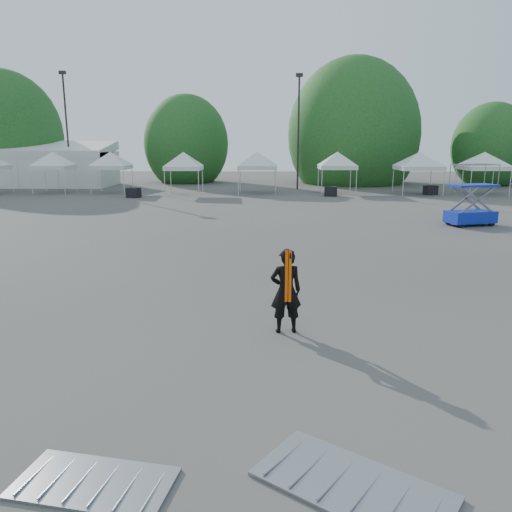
{
  "coord_description": "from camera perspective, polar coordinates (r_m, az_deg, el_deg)",
  "views": [
    {
      "loc": [
        -0.05,
        -12.7,
        4.06
      ],
      "look_at": [
        -0.22,
        -0.6,
        1.3
      ],
      "focal_mm": 35.0,
      "sensor_mm": 36.0,
      "label": 1
    }
  ],
  "objects": [
    {
      "name": "tent_g",
      "position": [
        42.21,
        18.17,
        10.86
      ],
      "size": [
        4.68,
        4.68,
        3.88
      ],
      "color": "silver",
      "rests_on": "ground"
    },
    {
      "name": "tent_f",
      "position": [
        41.86,
        9.3,
        11.31
      ],
      "size": [
        4.15,
        4.15,
        3.88
      ],
      "color": "silver",
      "rests_on": "ground"
    },
    {
      "name": "light_pole_west",
      "position": [
        50.07,
        -20.84,
        14.0
      ],
      "size": [
        0.6,
        0.25,
        10.3
      ],
      "color": "black",
      "rests_on": "ground"
    },
    {
      "name": "barrier_mid",
      "position": [
        6.71,
        10.96,
        -24.3
      ],
      "size": [
        2.54,
        2.28,
        0.07
      ],
      "rotation": [
        0.0,
        0.0,
        -0.63
      ],
      "color": "gray",
      "rests_on": "ground"
    },
    {
      "name": "man",
      "position": [
        10.8,
        3.43,
        -3.99
      ],
      "size": [
        0.74,
        0.54,
        1.87
      ],
      "rotation": [
        0.0,
        0.0,
        3.28
      ],
      "color": "black",
      "rests_on": "ground"
    },
    {
      "name": "ground",
      "position": [
        13.34,
        0.98,
        -4.88
      ],
      "size": [
        120.0,
        120.0,
        0.0
      ],
      "primitive_type": "plane",
      "color": "#474442",
      "rests_on": "ground"
    },
    {
      "name": "tree_mid_e",
      "position": [
        52.5,
        11.05,
        13.47
      ],
      "size": [
        5.12,
        5.12,
        7.79
      ],
      "color": "#382314",
      "rests_on": "ground"
    },
    {
      "name": "crate_east",
      "position": [
        42.24,
        19.32,
        7.11
      ],
      "size": [
        1.11,
        0.98,
        0.73
      ],
      "primitive_type": "cube",
      "rotation": [
        0.0,
        0.0,
        0.31
      ],
      "color": "black",
      "rests_on": "ground"
    },
    {
      "name": "tent_b",
      "position": [
        44.61,
        -22.24,
        10.63
      ],
      "size": [
        3.98,
        3.98,
        3.88
      ],
      "color": "silver",
      "rests_on": "ground"
    },
    {
      "name": "tree_far_w",
      "position": [
        56.96,
        -26.92,
        11.98
      ],
      "size": [
        4.8,
        4.8,
        7.3
      ],
      "color": "#382314",
      "rests_on": "ground"
    },
    {
      "name": "crate_west",
      "position": [
        38.94,
        -13.82,
        7.03
      ],
      "size": [
        1.11,
        0.98,
        0.72
      ],
      "primitive_type": "cube",
      "rotation": [
        0.0,
        0.0,
        -0.32
      ],
      "color": "black",
      "rests_on": "ground"
    },
    {
      "name": "tent_h",
      "position": [
        44.11,
        24.67,
        10.4
      ],
      "size": [
        4.58,
        4.58,
        3.88
      ],
      "color": "silver",
      "rests_on": "ground"
    },
    {
      "name": "tent_d",
      "position": [
        40.43,
        -8.3,
        11.29
      ],
      "size": [
        3.99,
        3.99,
        3.88
      ],
      "color": "silver",
      "rests_on": "ground"
    },
    {
      "name": "crate_mid",
      "position": [
        39.3,
        8.55,
        7.32
      ],
      "size": [
        1.06,
        0.89,
        0.74
      ],
      "primitive_type": "cube",
      "rotation": [
        0.0,
        0.0,
        -0.17
      ],
      "color": "black",
      "rests_on": "ground"
    },
    {
      "name": "barrier_left",
      "position": [
        6.94,
        -18.02,
        -23.4
      ],
      "size": [
        2.05,
        1.29,
        0.06
      ],
      "rotation": [
        0.0,
        0.0,
        -0.19
      ],
      "color": "gray",
      "rests_on": "ground"
    },
    {
      "name": "marquee",
      "position": [
        52.56,
        -24.22,
        9.46
      ],
      "size": [
        15.0,
        6.25,
        4.23
      ],
      "color": "silver",
      "rests_on": "ground"
    },
    {
      "name": "tree_far_e",
      "position": [
        54.38,
        25.25,
        11.2
      ],
      "size": [
        3.84,
        3.84,
        5.84
      ],
      "color": "#382314",
      "rests_on": "ground"
    },
    {
      "name": "light_pole_east",
      "position": [
        44.83,
        4.87,
        14.66
      ],
      "size": [
        0.6,
        0.25,
        9.8
      ],
      "color": "black",
      "rests_on": "ground"
    },
    {
      "name": "scissor_lift",
      "position": [
        27.08,
        23.49,
        6.42
      ],
      "size": [
        2.58,
        1.78,
        3.02
      ],
      "rotation": [
        0.0,
        0.0,
        0.28
      ],
      "color": "#0C2CA5",
      "rests_on": "ground"
    },
    {
      "name": "tent_c",
      "position": [
        43.11,
        -16.3,
        11.01
      ],
      "size": [
        4.07,
        4.07,
        3.88
      ],
      "color": "silver",
      "rests_on": "ground"
    },
    {
      "name": "tent_e",
      "position": [
        41.25,
        0.16,
        11.46
      ],
      "size": [
        4.46,
        4.46,
        3.88
      ],
      "color": "silver",
      "rests_on": "ground"
    },
    {
      "name": "tree_mid_w",
      "position": [
        53.3,
        -7.95,
        12.59
      ],
      "size": [
        4.16,
        4.16,
        6.33
      ],
      "color": "#382314",
      "rests_on": "ground"
    }
  ]
}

